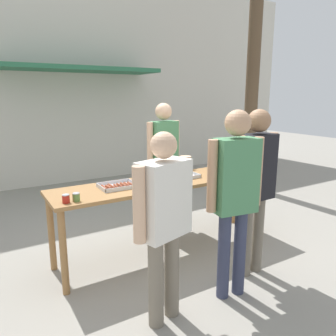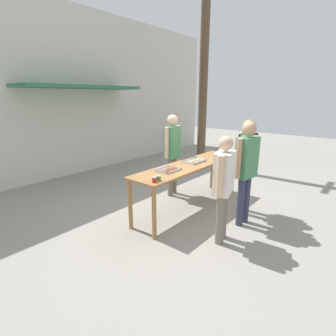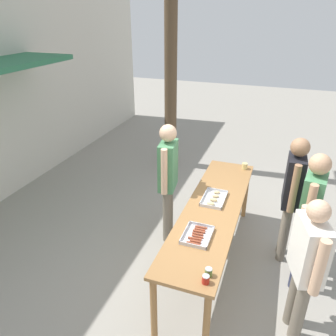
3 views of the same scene
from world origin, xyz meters
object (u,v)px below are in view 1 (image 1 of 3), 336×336
food_tray_buns (179,176)px  condiment_jar_ketchup (76,197)px  beer_cup (257,168)px  utility_pole (255,29)px  person_server_behind_table (164,153)px  food_tray_sausages (117,186)px  person_customer_waiting_in_line (235,188)px  condiment_jar_mustard (66,199)px  person_customer_with_cup (256,178)px  person_customer_holding_hotdog (164,214)px

food_tray_buns → condiment_jar_ketchup: (-1.33, -0.25, 0.02)m
food_tray_buns → beer_cup: 1.10m
food_tray_buns → utility_pole: utility_pole is taller
person_server_behind_table → food_tray_sausages: bearing=-152.8°
person_customer_waiting_in_line → utility_pole: utility_pole is taller
food_tray_sausages → person_customer_waiting_in_line: (0.68, -1.13, 0.16)m
beer_cup → condiment_jar_mustard: bearing=-179.8°
condiment_jar_ketchup → person_customer_with_cup: 1.81m
condiment_jar_mustard → utility_pole: 5.03m
person_customer_holding_hotdog → condiment_jar_mustard: bearing=-72.7°
beer_cup → person_server_behind_table: person_server_behind_table is taller
person_customer_with_cup → condiment_jar_mustard: bearing=-22.6°
food_tray_buns → condiment_jar_ketchup: size_ratio=5.38×
beer_cup → person_server_behind_table: bearing=132.8°
beer_cup → utility_pole: (1.65, 1.81, 2.17)m
condiment_jar_mustard → food_tray_sausages: bearing=21.9°
person_customer_holding_hotdog → utility_pole: bearing=-159.1°
food_tray_sausages → person_customer_holding_hotdog: person_customer_holding_hotdog is taller
food_tray_sausages → food_tray_buns: size_ratio=0.88×
beer_cup → person_customer_with_cup: size_ratio=0.05×
food_tray_sausages → person_customer_with_cup: 1.49m
food_tray_sausages → utility_pole: 4.45m
food_tray_buns → person_customer_holding_hotdog: size_ratio=0.27×
food_tray_sausages → utility_pole: bearing=23.9°
food_tray_buns → person_customer_with_cup: person_customer_with_cup is taller
person_customer_waiting_in_line → utility_pole: size_ratio=0.29×
food_tray_sausages → person_server_behind_table: bearing=35.1°
condiment_jar_ketchup → person_customer_with_cup: (1.67, -0.68, 0.12)m
person_customer_holding_hotdog → beer_cup: bearing=-171.7°
person_customer_with_cup → person_customer_waiting_in_line: bearing=21.5°
person_customer_with_cup → utility_pole: bearing=-135.0°
food_tray_buns → beer_cup: (1.07, -0.24, 0.03)m
person_customer_with_cup → food_tray_buns: bearing=-71.7°
person_customer_holding_hotdog → utility_pole: 4.97m
food_tray_sausages → utility_pole: utility_pole is taller
condiment_jar_mustard → utility_pole: utility_pole is taller
condiment_jar_mustard → person_customer_holding_hotdog: size_ratio=0.05×
food_tray_sausages → food_tray_buns: food_tray_buns is taller
food_tray_sausages → person_customer_waiting_in_line: 1.33m
utility_pole → food_tray_sausages: bearing=-156.1°
food_tray_sausages → condiment_jar_ketchup: bearing=-154.3°
food_tray_sausages → beer_cup: bearing=-7.3°
person_server_behind_table → person_customer_with_cup: 1.65m
food_tray_buns → person_server_behind_table: person_server_behind_table is taller
food_tray_buns → condiment_jar_ketchup: 1.36m
condiment_jar_ketchup → person_server_behind_table: person_server_behind_table is taller
condiment_jar_ketchup → beer_cup: size_ratio=0.89×
person_server_behind_table → person_customer_waiting_in_line: person_server_behind_table is taller
person_server_behind_table → person_customer_waiting_in_line: size_ratio=1.01×
food_tray_sausages → person_customer_holding_hotdog: size_ratio=0.24×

